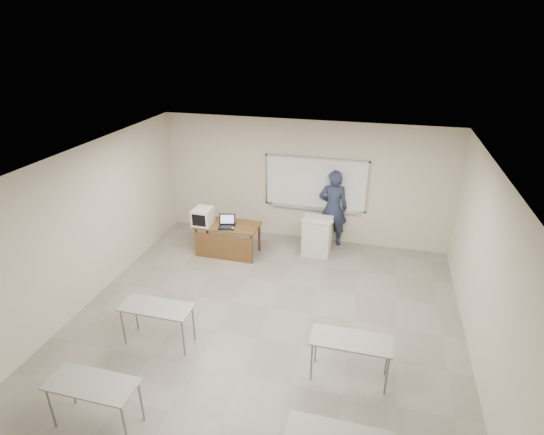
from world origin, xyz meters
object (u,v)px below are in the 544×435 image
(instructor_desk, at_px, (226,234))
(crt_monitor, at_px, (203,216))
(whiteboard, at_px, (316,184))
(keyboard, at_px, (323,221))
(presenter, at_px, (333,208))
(laptop, at_px, (227,224))
(mouse, at_px, (233,228))
(podium, at_px, (317,236))

(instructor_desk, bearing_deg, crt_monitor, -178.23)
(crt_monitor, bearing_deg, whiteboard, 30.53)
(instructor_desk, distance_m, keyboard, 2.25)
(presenter, bearing_deg, instructor_desk, 21.56)
(presenter, bearing_deg, whiteboard, -21.92)
(laptop, bearing_deg, instructor_desk, 152.83)
(crt_monitor, bearing_deg, instructor_desk, 2.22)
(whiteboard, relative_size, keyboard, 5.52)
(crt_monitor, distance_m, mouse, 0.77)
(podium, xyz_separation_m, keyboard, (0.15, -0.12, 0.48))
(whiteboard, xyz_separation_m, podium, (0.19, -0.77, -1.01))
(keyboard, bearing_deg, mouse, -170.48)
(presenter, bearing_deg, laptop, 22.20)
(whiteboard, bearing_deg, instructor_desk, -143.74)
(keyboard, xyz_separation_m, presenter, (0.12, 0.76, 0.01))
(instructor_desk, height_order, mouse, mouse)
(keyboard, bearing_deg, whiteboard, 105.37)
(podium, distance_m, presenter, 0.84)
(instructor_desk, distance_m, mouse, 0.31)
(whiteboard, relative_size, mouse, 26.28)
(laptop, relative_size, mouse, 3.83)
(keyboard, bearing_deg, crt_monitor, -176.12)
(whiteboard, height_order, keyboard, whiteboard)
(whiteboard, distance_m, instructor_desk, 2.45)
(podium, height_order, presenter, presenter)
(mouse, bearing_deg, presenter, 56.43)
(podium, height_order, mouse, podium)
(laptop, distance_m, mouse, 0.18)
(whiteboard, xyz_separation_m, crt_monitor, (-2.38, -1.35, -0.54))
(instructor_desk, bearing_deg, presenter, 28.28)
(podium, bearing_deg, mouse, -157.82)
(crt_monitor, xyz_separation_m, keyboard, (2.72, 0.47, 0.00))
(whiteboard, height_order, mouse, whiteboard)
(whiteboard, bearing_deg, keyboard, -68.81)
(podium, relative_size, keyboard, 2.08)
(whiteboard, relative_size, instructor_desk, 1.70)
(keyboard, bearing_deg, laptop, -173.57)
(whiteboard, distance_m, laptop, 2.34)
(laptop, xyz_separation_m, presenter, (2.25, 1.22, 0.14))
(crt_monitor, height_order, keyboard, crt_monitor)
(laptop, bearing_deg, mouse, -39.96)
(podium, distance_m, laptop, 2.09)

